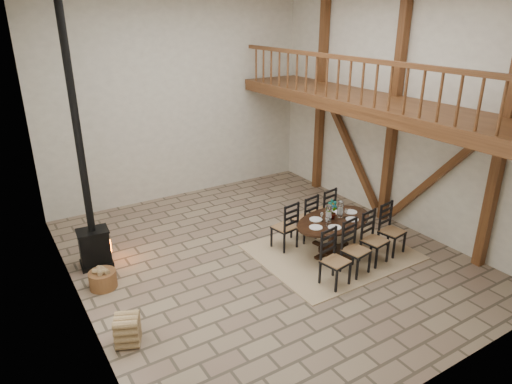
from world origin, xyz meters
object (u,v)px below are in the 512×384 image
wood_stove (89,211)px  log_stack (128,330)px  dining_table (336,237)px  log_basket (103,279)px

wood_stove → log_stack: (-0.17, -2.55, -0.91)m
dining_table → wood_stove: (-4.23, 2.12, 0.77)m
log_basket → dining_table: bearing=-16.4°
dining_table → log_stack: size_ratio=4.70×
dining_table → log_stack: bearing=176.0°
dining_table → log_stack: (-4.40, -0.43, -0.14)m
dining_table → log_basket: dining_table is taller
dining_table → wood_stove: wood_stove is taller
log_stack → log_basket: bearing=87.4°
wood_stove → log_stack: wood_stove is taller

